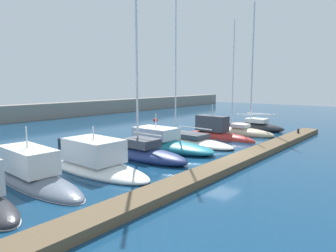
# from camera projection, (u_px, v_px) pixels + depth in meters

# --- Properties ---
(ground_plane) EXTENTS (120.00, 120.00, 0.00)m
(ground_plane) POSITION_uv_depth(u_px,v_px,m) (219.00, 158.00, 22.43)
(ground_plane) COLOR navy
(dock_pier) EXTENTS (33.75, 1.59, 0.43)m
(dock_pier) POSITION_uv_depth(u_px,v_px,m) (241.00, 159.00, 21.36)
(dock_pier) COLOR brown
(dock_pier) RESTS_ON ground_plane
(breakwater_seawall) EXTENTS (108.00, 2.22, 2.32)m
(breakwater_seawall) POSITION_uv_depth(u_px,v_px,m) (7.00, 114.00, 42.96)
(breakwater_seawall) COLOR gray
(breakwater_seawall) RESTS_ON ground_plane
(motorboat_slate_second) EXTENTS (2.81, 9.02, 3.43)m
(motorboat_slate_second) POSITION_uv_depth(u_px,v_px,m) (33.00, 175.00, 16.93)
(motorboat_slate_second) COLOR slate
(motorboat_slate_second) RESTS_ON ground_plane
(motorboat_white_third) EXTENTS (3.27, 10.13, 3.06)m
(motorboat_white_third) POSITION_uv_depth(u_px,v_px,m) (91.00, 161.00, 19.63)
(motorboat_white_third) COLOR white
(motorboat_white_third) RESTS_ON ground_plane
(sailboat_navy_fourth) EXTENTS (2.59, 8.39, 14.75)m
(sailboat_navy_fourth) POSITION_uv_depth(u_px,v_px,m) (141.00, 152.00, 22.48)
(sailboat_navy_fourth) COLOR navy
(sailboat_navy_fourth) RESTS_ON ground_plane
(motorboat_teal_fifth) EXTENTS (3.13, 9.40, 3.05)m
(motorboat_teal_fifth) POSITION_uv_depth(u_px,v_px,m) (162.00, 143.00, 25.61)
(motorboat_teal_fifth) COLOR #19707F
(motorboat_teal_fifth) RESTS_ON ground_plane
(sailboat_ivory_sixth) EXTENTS (3.64, 10.04, 17.47)m
(sailboat_ivory_sixth) POSITION_uv_depth(u_px,v_px,m) (185.00, 140.00, 28.12)
(sailboat_ivory_sixth) COLOR silver
(sailboat_ivory_sixth) RESTS_ON ground_plane
(motorboat_red_seventh) EXTENTS (2.36, 7.91, 3.72)m
(motorboat_red_seventh) POSITION_uv_depth(u_px,v_px,m) (217.00, 133.00, 30.74)
(motorboat_red_seventh) COLOR #B72D28
(motorboat_red_seventh) RESTS_ON ground_plane
(sailboat_sand_eighth) EXTENTS (2.49, 7.17, 12.20)m
(sailboat_sand_eighth) POSITION_uv_depth(u_px,v_px,m) (241.00, 132.00, 32.91)
(sailboat_sand_eighth) COLOR beige
(sailboat_sand_eighth) RESTS_ON ground_plane
(sailboat_charcoal_ninth) EXTENTS (2.45, 7.48, 14.53)m
(sailboat_charcoal_ninth) POSITION_uv_depth(u_px,v_px,m) (252.00, 125.00, 36.27)
(sailboat_charcoal_ninth) COLOR #2D2D33
(sailboat_charcoal_ninth) RESTS_ON ground_plane
(mooring_buoy_red) EXTENTS (0.70, 0.70, 0.70)m
(mooring_buoy_red) POSITION_uv_depth(u_px,v_px,m) (155.00, 121.00, 45.17)
(mooring_buoy_red) COLOR red
(mooring_buoy_red) RESTS_ON ground_plane
(dock_bollard) EXTENTS (0.20, 0.20, 0.44)m
(dock_bollard) POSITION_uv_depth(u_px,v_px,m) (298.00, 131.00, 30.97)
(dock_bollard) COLOR black
(dock_bollard) RESTS_ON dock_pier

